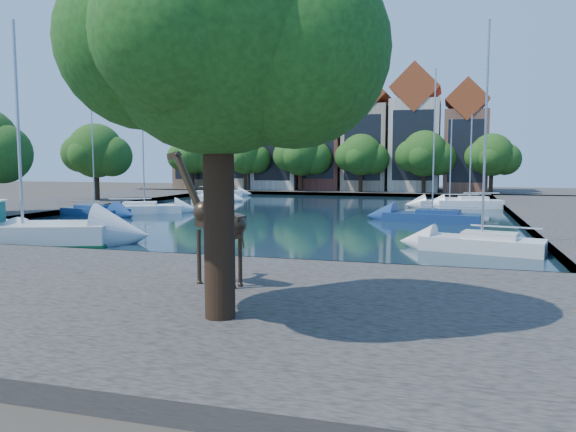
% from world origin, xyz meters
% --- Properties ---
extents(ground, '(160.00, 160.00, 0.00)m').
position_xyz_m(ground, '(0.00, 0.00, 0.00)').
color(ground, '#38332B').
rests_on(ground, ground).
extents(water_basin, '(38.00, 50.00, 0.08)m').
position_xyz_m(water_basin, '(0.00, 24.00, 0.04)').
color(water_basin, black).
rests_on(water_basin, ground).
extents(near_quay, '(50.00, 14.00, 0.50)m').
position_xyz_m(near_quay, '(0.00, -7.00, 0.25)').
color(near_quay, '#504A45').
rests_on(near_quay, ground).
extents(far_quay, '(60.00, 16.00, 0.50)m').
position_xyz_m(far_quay, '(0.00, 56.00, 0.25)').
color(far_quay, '#504A45').
rests_on(far_quay, ground).
extents(left_quay, '(14.00, 52.00, 0.50)m').
position_xyz_m(left_quay, '(-25.00, 24.00, 0.25)').
color(left_quay, '#504A45').
rests_on(left_quay, ground).
extents(plane_tree, '(8.32, 6.40, 10.62)m').
position_xyz_m(plane_tree, '(7.62, -9.01, 7.67)').
color(plane_tree, '#332114').
rests_on(plane_tree, near_quay).
extents(townhouse_west_end, '(5.44, 9.18, 14.93)m').
position_xyz_m(townhouse_west_end, '(-23.00, 55.99, 7.36)').
color(townhouse_west_end, '#7F6245').
rests_on(townhouse_west_end, far_quay).
extents(townhouse_west_mid, '(5.94, 9.18, 16.79)m').
position_xyz_m(townhouse_west_mid, '(-17.00, 55.99, 8.23)').
color(townhouse_west_mid, '#C6B298').
rests_on(townhouse_west_mid, far_quay).
extents(townhouse_west_inner, '(6.43, 9.18, 15.15)m').
position_xyz_m(townhouse_west_inner, '(-10.50, 55.99, 7.35)').
color(townhouse_west_inner, silver).
rests_on(townhouse_west_inner, far_quay).
extents(townhouse_center, '(5.44, 9.18, 16.93)m').
position_xyz_m(townhouse_center, '(-4.00, 55.99, 8.36)').
color(townhouse_center, brown).
rests_on(townhouse_center, far_quay).
extents(townhouse_east_inner, '(5.94, 9.18, 15.79)m').
position_xyz_m(townhouse_east_inner, '(2.00, 55.99, 7.73)').
color(townhouse_east_inner, tan).
rests_on(townhouse_east_inner, far_quay).
extents(townhouse_east_mid, '(6.43, 9.18, 16.65)m').
position_xyz_m(townhouse_east_mid, '(8.50, 55.99, 8.10)').
color(townhouse_east_mid, beige).
rests_on(townhouse_east_mid, far_quay).
extents(townhouse_east_end, '(5.44, 9.18, 14.43)m').
position_xyz_m(townhouse_east_end, '(15.00, 55.99, 7.11)').
color(townhouse_east_end, brown).
rests_on(townhouse_east_end, far_quay).
extents(far_tree_far_west, '(7.28, 5.60, 7.68)m').
position_xyz_m(far_tree_far_west, '(-21.90, 50.49, 5.18)').
color(far_tree_far_west, '#332114').
rests_on(far_tree_far_west, far_quay).
extents(far_tree_west, '(6.76, 5.20, 7.36)m').
position_xyz_m(far_tree_west, '(-13.91, 50.49, 5.08)').
color(far_tree_west, '#332114').
rests_on(far_tree_west, far_quay).
extents(far_tree_mid_west, '(7.80, 6.00, 8.00)m').
position_xyz_m(far_tree_mid_west, '(-5.89, 50.49, 5.29)').
color(far_tree_mid_west, '#332114').
rests_on(far_tree_mid_west, far_quay).
extents(far_tree_mid_east, '(7.02, 5.40, 7.52)m').
position_xyz_m(far_tree_mid_east, '(2.10, 50.49, 5.13)').
color(far_tree_mid_east, '#332114').
rests_on(far_tree_mid_east, far_quay).
extents(far_tree_east, '(7.54, 5.80, 7.84)m').
position_xyz_m(far_tree_east, '(10.11, 50.49, 5.24)').
color(far_tree_east, '#332114').
rests_on(far_tree_east, far_quay).
extents(far_tree_far_east, '(6.76, 5.20, 7.36)m').
position_xyz_m(far_tree_far_east, '(18.09, 50.49, 5.08)').
color(far_tree_far_east, '#332114').
rests_on(far_tree_far_east, far_quay).
extents(side_tree_left_far, '(7.28, 5.60, 7.88)m').
position_xyz_m(side_tree_left_far, '(-21.90, 27.99, 5.38)').
color(side_tree_left_far, '#332114').
rests_on(side_tree_left_far, left_quay).
extents(giraffe_statue, '(3.05, 1.07, 4.40)m').
position_xyz_m(giraffe_statue, '(5.79, -5.42, 2.66)').
color(giraffe_statue, '#36281B').
rests_on(giraffe_statue, near_quay).
extents(sailboat_left_b, '(6.29, 3.39, 9.70)m').
position_xyz_m(sailboat_left_b, '(-14.72, 17.21, 0.55)').
color(sailboat_left_b, navy).
rests_on(sailboat_left_b, water_basin).
extents(sailboat_left_c, '(6.68, 4.68, 11.01)m').
position_xyz_m(sailboat_left_c, '(-12.00, 20.38, 0.61)').
color(sailboat_left_c, white).
rests_on(sailboat_left_c, water_basin).
extents(sailboat_left_d, '(5.05, 1.95, 7.15)m').
position_xyz_m(sailboat_left_d, '(-12.00, 35.33, 0.54)').
color(sailboat_left_d, white).
rests_on(sailboat_left_d, water_basin).
extents(sailboat_left_e, '(5.93, 3.78, 9.98)m').
position_xyz_m(sailboat_left_e, '(-15.00, 44.00, 0.58)').
color(sailboat_left_e, white).
rests_on(sailboat_left_e, water_basin).
extents(sailboat_right_a, '(6.13, 3.26, 11.22)m').
position_xyz_m(sailboat_right_a, '(14.80, 6.76, 0.64)').
color(sailboat_right_a, silver).
rests_on(sailboat_right_a, water_basin).
extents(sailboat_right_b, '(7.26, 3.45, 11.16)m').
position_xyz_m(sailboat_right_b, '(12.00, 20.24, 0.57)').
color(sailboat_right_b, navy).
rests_on(sailboat_right_b, water_basin).
extents(sailboat_right_c, '(6.28, 3.47, 8.48)m').
position_xyz_m(sailboat_right_c, '(13.20, 33.64, 0.59)').
color(sailboat_right_c, silver).
rests_on(sailboat_right_c, water_basin).
extents(sailboat_right_d, '(6.24, 3.23, 8.71)m').
position_xyz_m(sailboat_right_d, '(15.00, 33.27, 0.67)').
color(sailboat_right_d, white).
rests_on(sailboat_right_d, water_basin).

